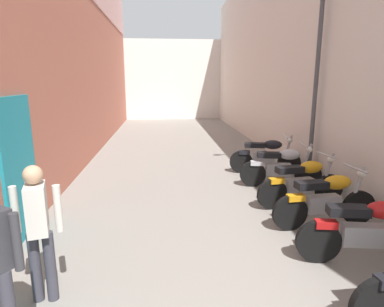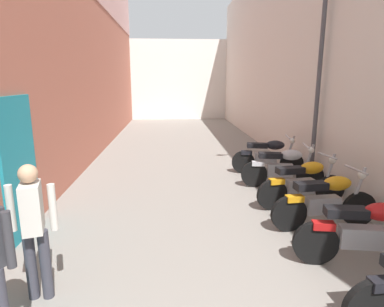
{
  "view_description": "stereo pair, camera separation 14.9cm",
  "coord_description": "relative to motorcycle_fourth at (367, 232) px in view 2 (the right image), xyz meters",
  "views": [
    {
      "loc": [
        -0.71,
        0.57,
        2.43
      ],
      "look_at": [
        -0.14,
        6.75,
        1.03
      ],
      "focal_mm": 30.6,
      "sensor_mm": 36.0,
      "label": 1
    },
    {
      "loc": [
        -0.56,
        0.55,
        2.43
      ],
      "look_at": [
        -0.14,
        6.75,
        1.03
      ],
      "focal_mm": 30.6,
      "sensor_mm": 36.0,
      "label": 2
    }
  ],
  "objects": [
    {
      "name": "ground_plane",
      "position": [
        -1.98,
        4.28,
        -0.5
      ],
      "size": [
        37.19,
        37.19,
        0.0
      ],
      "primitive_type": "plane",
      "color": "gray"
    },
    {
      "name": "motorcycle_fourth",
      "position": [
        0.0,
        0.0,
        0.0
      ],
      "size": [
        1.84,
        0.58,
        1.04
      ],
      "color": "black",
      "rests_on": "ground"
    },
    {
      "name": "motorcycle_eighth",
      "position": [
        -0.0,
        4.4,
        0.0
      ],
      "size": [
        1.84,
        0.58,
        1.04
      ],
      "color": "black",
      "rests_on": "ground"
    },
    {
      "name": "motorcycle_seventh",
      "position": [
        -0.0,
        3.26,
        0.0
      ],
      "size": [
        1.84,
        0.58,
        1.04
      ],
      "color": "black",
      "rests_on": "ground"
    },
    {
      "name": "building_far_end",
      "position": [
        -1.98,
        17.87,
        1.91
      ],
      "size": [
        8.84,
        2.0,
        4.82
      ],
      "primitive_type": "cube",
      "color": "silver",
      "rests_on": "ground"
    },
    {
      "name": "building_left",
      "position": [
        -5.09,
        6.24,
        3.99
      ],
      "size": [
        0.45,
        21.19,
        8.89
      ],
      "color": "#B76651",
      "rests_on": "ground"
    },
    {
      "name": "pedestrian_further_down",
      "position": [
        -4.04,
        -0.36,
        0.42
      ],
      "size": [
        0.52,
        0.38,
        1.57
      ],
      "color": "#383842",
      "rests_on": "ground"
    },
    {
      "name": "motorcycle_sixth",
      "position": [
        0.0,
        2.1,
        0.0
      ],
      "size": [
        1.84,
        0.58,
        1.04
      ],
      "color": "black",
      "rests_on": "ground"
    },
    {
      "name": "motorcycle_fifth",
      "position": [
        0.0,
        1.14,
        0.0
      ],
      "size": [
        1.85,
        0.58,
        1.04
      ],
      "color": "black",
      "rests_on": "ground"
    },
    {
      "name": "street_lamp",
      "position": [
        0.7,
        3.51,
        2.28
      ],
      "size": [
        0.79,
        0.18,
        4.77
      ],
      "color": "#47474C",
      "rests_on": "ground"
    },
    {
      "name": "building_right",
      "position": [
        1.14,
        6.27,
        2.82
      ],
      "size": [
        0.45,
        21.19,
        6.64
      ],
      "color": "beige",
      "rests_on": "ground"
    }
  ]
}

